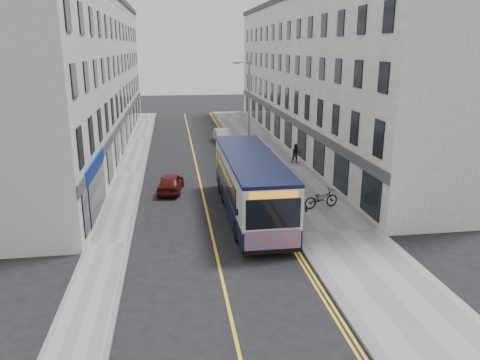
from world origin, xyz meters
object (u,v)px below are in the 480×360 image
object	(u,v)px
city_bus	(250,183)
car_maroon	(171,183)
pedestrian_far	(296,154)
car_white	(223,136)
streetlamp	(248,108)
bicycle	(321,198)
pedestrian_near	(269,160)

from	to	relation	value
city_bus	car_maroon	size ratio (longest dim) A/B	3.26
pedestrian_far	car_white	distance (m)	10.98
streetlamp	car_white	distance (m)	9.56
streetlamp	bicycle	size ratio (longest dim) A/B	3.78
city_bus	pedestrian_far	world-z (taller)	city_bus
car_white	car_maroon	xyz separation A→B (m)	(-5.08, -15.74, -0.04)
car_white	car_maroon	distance (m)	16.54
bicycle	car_maroon	distance (m)	9.75
city_bus	bicycle	bearing A→B (deg)	4.04
pedestrian_near	pedestrian_far	distance (m)	3.79
pedestrian_near	car_white	world-z (taller)	pedestrian_near
pedestrian_near	car_maroon	distance (m)	7.83
streetlamp	city_bus	bearing A→B (deg)	-98.53
bicycle	car_maroon	world-z (taller)	bicycle
streetlamp	car_maroon	xyz separation A→B (m)	(-6.17, -7.01, -3.77)
pedestrian_far	car_maroon	world-z (taller)	pedestrian_far
car_maroon	bicycle	bearing A→B (deg)	158.78
pedestrian_far	car_maroon	size ratio (longest dim) A/B	0.43
city_bus	bicycle	world-z (taller)	city_bus
pedestrian_far	car_maroon	xyz separation A→B (m)	(-9.85, -5.86, -0.29)
pedestrian_near	car_maroon	world-z (taller)	pedestrian_near
bicycle	pedestrian_near	world-z (taller)	pedestrian_near
streetlamp	bicycle	xyz separation A→B (m)	(2.36, -11.72, -3.71)
city_bus	bicycle	distance (m)	4.34
bicycle	pedestrian_near	bearing A→B (deg)	-3.14
car_maroon	city_bus	bearing A→B (deg)	138.78
city_bus	pedestrian_near	size ratio (longest dim) A/B	6.14
bicycle	car_white	size ratio (longest dim) A/B	0.53
city_bus	pedestrian_far	distance (m)	12.21
streetlamp	bicycle	bearing A→B (deg)	-78.60
streetlamp	pedestrian_near	size ratio (longest dim) A/B	4.18
streetlamp	bicycle	distance (m)	12.52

